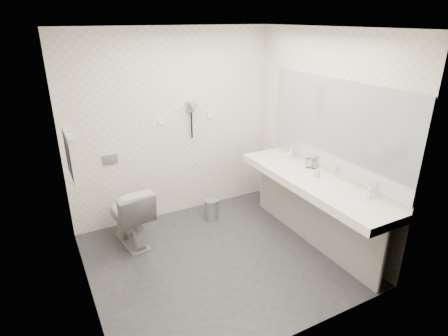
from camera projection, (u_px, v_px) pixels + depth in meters
floor at (219, 259)px, 4.31m from camera, size 2.80×2.80×0.00m
ceiling at (217, 28)px, 3.36m from camera, size 2.80×2.80×0.00m
wall_back at (173, 127)px, 4.90m from camera, size 2.80×0.00×2.80m
wall_front at (298, 212)px, 2.77m from camera, size 2.80×0.00×2.80m
wall_left at (74, 184)px, 3.23m from camera, size 0.00×2.60×2.60m
wall_right at (322, 138)px, 4.45m from camera, size 0.00×2.60×2.60m
vanity_counter at (312, 183)px, 4.33m from camera, size 0.55×2.20×0.10m
vanity_panel at (310, 215)px, 4.50m from camera, size 0.03×2.15×0.75m
vanity_post_near at (383, 260)px, 3.67m from camera, size 0.06×0.06×0.75m
vanity_post_far at (264, 183)px, 5.37m from camera, size 0.06×0.06×0.75m
mirror at (335, 126)px, 4.20m from camera, size 0.02×2.20×1.05m
basin_near at (355, 203)px, 3.79m from camera, size 0.40×0.31×0.05m
basin_far at (279, 162)px, 4.85m from camera, size 0.40×0.31×0.05m
faucet_near at (370, 191)px, 3.84m from camera, size 0.04×0.04×0.15m
faucet_far at (292, 153)px, 4.90m from camera, size 0.04×0.04×0.15m
soap_bottle_a at (317, 172)px, 4.35m from camera, size 0.06×0.06×0.11m
glass_left at (314, 164)px, 4.59m from camera, size 0.07×0.07×0.12m
glass_right at (308, 163)px, 4.62m from camera, size 0.09×0.09×0.12m
toilet at (129, 214)px, 4.49m from camera, size 0.51×0.80×0.77m
flush_plate at (110, 159)px, 4.63m from camera, size 0.18×0.02×0.12m
pedal_bin at (211, 210)px, 5.11m from camera, size 0.22×0.22×0.28m
bin_lid at (211, 200)px, 5.05m from camera, size 0.20×0.20×0.02m
towel_rail at (67, 134)px, 3.58m from camera, size 0.02×0.62×0.02m
towel_near at (74, 160)px, 3.56m from camera, size 0.07×0.24×0.48m
towel_far at (70, 151)px, 3.79m from camera, size 0.07×0.24×0.48m
dryer_cradle at (191, 107)px, 4.89m from camera, size 0.10×0.04×0.14m
dryer_barrel at (193, 105)px, 4.82m from camera, size 0.08×0.14×0.08m
dryer_cord at (192, 125)px, 4.97m from camera, size 0.02×0.02×0.35m
switch_plate_a at (162, 121)px, 4.78m from camera, size 0.09×0.02×0.09m
switch_plate_b at (211, 115)px, 5.09m from camera, size 0.09×0.02×0.09m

